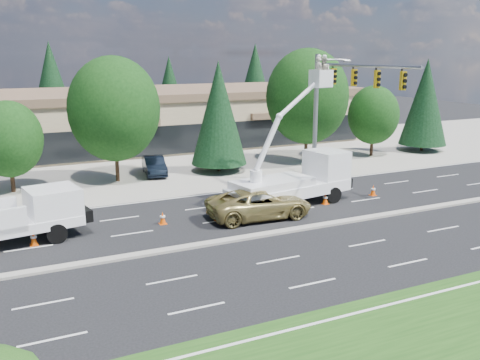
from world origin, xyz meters
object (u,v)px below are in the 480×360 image
signal_mast (334,99)px  utility_pickup (21,222)px  bucket_truck (299,174)px  minivan (259,204)px

signal_mast → utility_pickup: 21.00m
bucket_truck → minivan: bearing=-165.9°
utility_pickup → minivan: size_ratio=1.15×
utility_pickup → bucket_truck: bucket_truck is taller
signal_mast → utility_pickup: size_ratio=1.48×
utility_pickup → minivan: 12.44m
utility_pickup → minivan: bearing=-15.9°
signal_mast → bucket_truck: (-4.35, -2.72, -4.16)m
utility_pickup → bucket_truck: 15.88m
utility_pickup → bucket_truck: bearing=-8.9°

